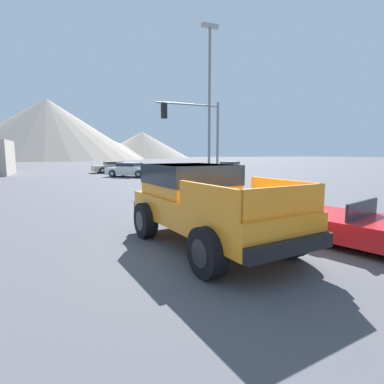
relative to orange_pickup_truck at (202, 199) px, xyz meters
The scene contains 9 objects.
ground_plane 1.10m from the orange_pickup_truck, 43.99° to the right, with size 320.00×320.00×0.00m, color #4C4C51.
orange_pickup_truck is the anchor object (origin of this frame).
red_convertible_car 3.92m from the orange_pickup_truck, 31.20° to the right, with size 2.94×4.37×1.01m.
parked_car_white 20.64m from the orange_pickup_truck, 83.12° to the left, with size 4.30×4.13×1.25m.
parked_car_silver 27.19m from the orange_pickup_truck, 58.63° to the left, with size 4.54×3.94×1.16m.
parked_car_tan 27.11m from the orange_pickup_truck, 85.97° to the left, with size 4.37×2.30×1.20m.
traffic_light_main 13.32m from the orange_pickup_truck, 67.40° to the left, with size 4.33×0.38×5.40m.
street_lamp_post 10.48m from the orange_pickup_truck, 62.94° to the left, with size 0.90×0.24×8.65m.
distant_mountain_range 115.37m from the orange_pickup_truck, 93.75° to the left, with size 119.01×76.09×20.22m.
Camera 1 is at (-3.13, -5.79, 2.04)m, focal length 28.00 mm.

